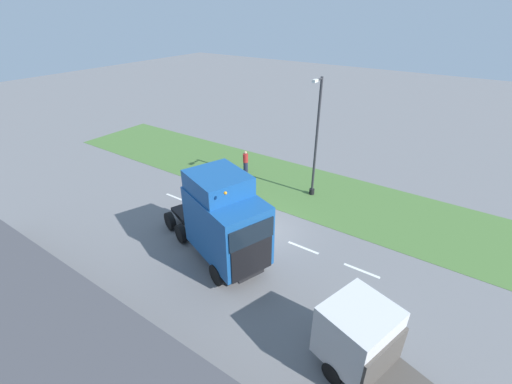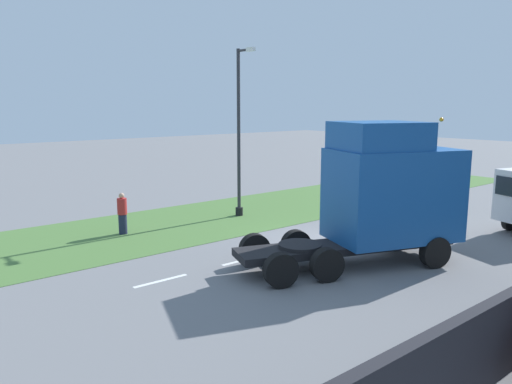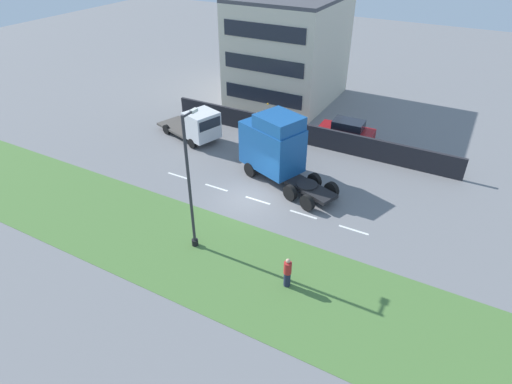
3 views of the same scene
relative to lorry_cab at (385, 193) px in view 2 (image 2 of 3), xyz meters
name	(u,v)px [view 2 (image 2 of 3)]	position (x,y,z in m)	size (l,w,h in m)	color
ground_plane	(321,241)	(-3.10, 0.32, -2.38)	(120.00, 120.00, 0.00)	slate
grass_verge	(230,215)	(-9.10, 0.32, -2.37)	(7.00, 44.00, 0.01)	#4C7538
lane_markings	(309,244)	(-3.10, -0.38, -2.38)	(0.16, 14.60, 0.00)	white
lorry_cab	(385,193)	(0.00, 0.00, 0.00)	(4.86, 7.73, 4.87)	black
lamp_post	(240,141)	(-8.63, 0.56, 1.19)	(1.30, 0.35, 7.77)	black
pedestrian	(122,214)	(-9.01, -5.24, -1.53)	(0.39, 0.39, 1.73)	#1E233D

